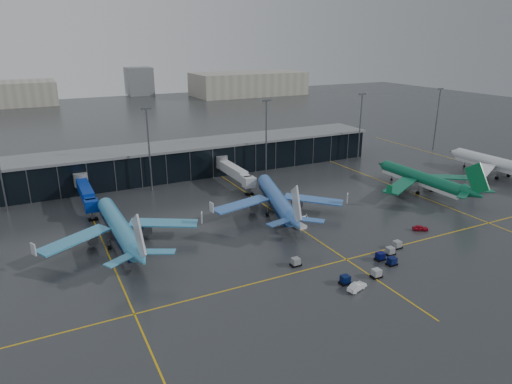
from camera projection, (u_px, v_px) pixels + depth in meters
name	position (u px, v px, depth m)	size (l,w,h in m)	color
ground	(272.00, 242.00, 105.67)	(600.00, 600.00, 0.00)	#282B2D
terminal_pier	(185.00, 159.00, 156.35)	(142.00, 17.00, 10.70)	black
jet_bridges	(86.00, 192.00, 125.63)	(94.00, 27.50, 7.20)	#595B60
flood_masts	(211.00, 140.00, 145.64)	(203.00, 0.50, 25.50)	#595B60
distant_hangars	(161.00, 87.00, 352.49)	(260.00, 71.00, 22.00)	#B2AD99
taxi_lines	(286.00, 219.00, 118.90)	(220.00, 120.00, 0.02)	gold
airliner_arkefly	(118.00, 217.00, 102.91)	(37.60, 42.83, 13.16)	#3992BE
airliner_klm_near	(276.00, 190.00, 121.18)	(37.41, 42.60, 13.09)	#3A6EC0
airliner_aer_lingus	(422.00, 171.00, 138.57)	(36.95, 42.09, 12.93)	#0B6343
airliner_ba	(500.00, 157.00, 153.23)	(39.32, 44.79, 13.76)	white
baggage_carts	(369.00, 261.00, 95.00)	(26.90, 12.79, 1.70)	black
mobile_airstair	(300.00, 224.00, 113.54)	(2.54, 3.42, 3.45)	white
service_van_red	(420.00, 228.00, 111.75)	(1.53, 3.80, 1.30)	#B00D21
service_van_white	(357.00, 286.00, 85.33)	(1.54, 4.42, 1.46)	white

